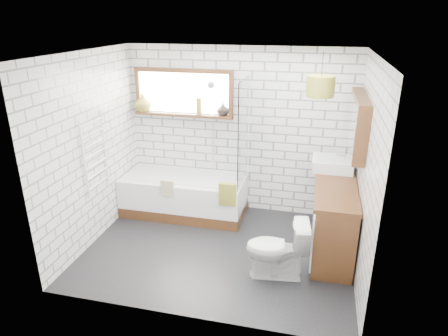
% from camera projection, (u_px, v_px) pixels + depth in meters
% --- Properties ---
extents(floor, '(3.40, 2.60, 0.01)m').
position_uv_depth(floor, '(218.00, 249.00, 5.28)').
color(floor, black).
rests_on(floor, ground).
extents(ceiling, '(3.40, 2.60, 0.01)m').
position_uv_depth(ceiling, '(217.00, 53.00, 4.38)').
color(ceiling, white).
rests_on(ceiling, ground).
extents(wall_back, '(3.40, 0.01, 2.50)m').
position_uv_depth(wall_back, '(239.00, 132.00, 6.01)').
color(wall_back, white).
rests_on(wall_back, ground).
extents(wall_front, '(3.40, 0.01, 2.50)m').
position_uv_depth(wall_front, '(183.00, 208.00, 3.65)').
color(wall_front, white).
rests_on(wall_front, ground).
extents(wall_left, '(0.01, 2.60, 2.50)m').
position_uv_depth(wall_left, '(91.00, 150.00, 5.20)').
color(wall_left, white).
rests_on(wall_left, ground).
extents(wall_right, '(0.01, 2.60, 2.50)m').
position_uv_depth(wall_right, '(365.00, 173.00, 4.46)').
color(wall_right, white).
rests_on(wall_right, ground).
extents(window, '(1.52, 0.16, 0.68)m').
position_uv_depth(window, '(183.00, 93.00, 5.96)').
color(window, '#3A2010').
rests_on(window, wall_back).
extents(towel_radiator, '(0.06, 0.52, 1.00)m').
position_uv_depth(towel_radiator, '(95.00, 154.00, 5.21)').
color(towel_radiator, white).
rests_on(towel_radiator, wall_left).
extents(mirror_cabinet, '(0.16, 1.20, 0.70)m').
position_uv_depth(mirror_cabinet, '(358.00, 124.00, 4.88)').
color(mirror_cabinet, '#3A2010').
rests_on(mirror_cabinet, wall_right).
extents(shower_riser, '(0.02, 0.02, 1.30)m').
position_uv_depth(shower_riser, '(213.00, 124.00, 6.02)').
color(shower_riser, silver).
rests_on(shower_riser, wall_back).
extents(bathtub, '(1.85, 0.82, 0.60)m').
position_uv_depth(bathtub, '(184.00, 195.00, 6.15)').
color(bathtub, white).
rests_on(bathtub, floor).
extents(shower_screen, '(0.02, 0.72, 1.50)m').
position_uv_depth(shower_screen, '(243.00, 133.00, 5.57)').
color(shower_screen, white).
rests_on(shower_screen, bathtub).
extents(towel_green, '(0.24, 0.06, 0.32)m').
position_uv_depth(towel_green, '(227.00, 194.00, 5.51)').
color(towel_green, olive).
rests_on(towel_green, bathtub).
extents(towel_beige, '(0.19, 0.05, 0.24)m').
position_uv_depth(towel_beige, '(167.00, 188.00, 5.70)').
color(towel_beige, tan).
rests_on(towel_beige, bathtub).
extents(vanity, '(0.52, 1.60, 0.92)m').
position_uv_depth(vanity, '(333.00, 216.00, 5.17)').
color(vanity, '#3A2010').
rests_on(vanity, floor).
extents(basin, '(0.53, 0.47, 0.16)m').
position_uv_depth(basin, '(332.00, 164.00, 5.44)').
color(basin, white).
rests_on(basin, vanity).
extents(tap, '(0.04, 0.04, 0.16)m').
position_uv_depth(tap, '(345.00, 161.00, 5.39)').
color(tap, silver).
rests_on(tap, vanity).
extents(toilet, '(0.49, 0.76, 0.72)m').
position_uv_depth(toilet, '(277.00, 249.00, 4.62)').
color(toilet, white).
rests_on(toilet, floor).
extents(vase_olive, '(0.33, 0.33, 0.27)m').
position_uv_depth(vase_olive, '(143.00, 104.00, 6.14)').
color(vase_olive, olive).
rests_on(vase_olive, window).
extents(vase_dark, '(0.21, 0.21, 0.19)m').
position_uv_depth(vase_dark, '(223.00, 111.00, 5.88)').
color(vase_dark, black).
rests_on(vase_dark, window).
extents(bottle, '(0.09, 0.09, 0.24)m').
position_uv_depth(bottle, '(199.00, 108.00, 5.95)').
color(bottle, olive).
rests_on(bottle, window).
extents(pendant, '(0.34, 0.34, 0.25)m').
position_uv_depth(pendant, '(321.00, 86.00, 4.77)').
color(pendant, olive).
rests_on(pendant, ceiling).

